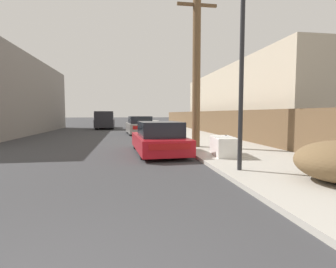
# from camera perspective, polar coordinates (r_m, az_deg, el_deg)

# --- Properties ---
(sidewalk_curb) EXTENTS (4.20, 63.00, 0.12)m
(sidewalk_curb) POSITION_cam_1_polar(r_m,az_deg,el_deg) (25.85, 1.21, 0.98)
(sidewalk_curb) COLOR #ADA89E
(sidewalk_curb) RESTS_ON ground
(discarded_fridge) EXTENTS (0.93, 1.70, 0.70)m
(discarded_fridge) POSITION_cam_1_polar(r_m,az_deg,el_deg) (9.77, 11.99, -2.57)
(discarded_fridge) COLOR white
(discarded_fridge) RESTS_ON sidewalk_curb
(parked_sports_car_red) EXTENTS (2.07, 4.63, 1.32)m
(parked_sports_car_red) POSITION_cam_1_polar(r_m,az_deg,el_deg) (10.78, -2.06, -1.10)
(parked_sports_car_red) COLOR red
(parked_sports_car_red) RESTS_ON ground
(car_parked_mid) EXTENTS (2.19, 4.20, 1.43)m
(car_parked_mid) POSITION_cam_1_polar(r_m,az_deg,el_deg) (20.81, -6.19, 1.77)
(car_parked_mid) COLOR gray
(car_parked_mid) RESTS_ON ground
(car_parked_far) EXTENTS (1.99, 4.14, 1.29)m
(car_parked_far) POSITION_cam_1_polar(r_m,az_deg,el_deg) (28.72, -6.02, 2.40)
(car_parked_far) COLOR silver
(car_parked_far) RESTS_ON ground
(pickup_truck) EXTENTS (2.08, 5.95, 1.87)m
(pickup_truck) POSITION_cam_1_polar(r_m,az_deg,el_deg) (28.87, -13.58, 2.96)
(pickup_truck) COLOR #232328
(pickup_truck) RESTS_ON ground
(utility_pole) EXTENTS (1.80, 0.36, 7.04)m
(utility_pole) POSITION_cam_1_polar(r_m,az_deg,el_deg) (12.26, 6.21, 14.20)
(utility_pole) COLOR brown
(utility_pole) RESTS_ON sidewalk_curb
(street_lamp) EXTENTS (0.26, 0.26, 4.91)m
(street_lamp) POSITION_cam_1_polar(r_m,az_deg,el_deg) (7.36, 15.75, 14.59)
(street_lamp) COLOR #232326
(street_lamp) RESTS_ON sidewalk_curb
(wooden_fence) EXTENTS (0.08, 36.57, 1.71)m
(wooden_fence) POSITION_cam_1_polar(r_m,az_deg,el_deg) (22.83, 7.62, 2.78)
(wooden_fence) COLOR brown
(wooden_fence) RESTS_ON sidewalk_curb
(building_right_house) EXTENTS (6.00, 18.92, 5.12)m
(building_right_house) POSITION_cam_1_polar(r_m,az_deg,el_deg) (22.39, 18.33, 6.61)
(building_right_house) COLOR beige
(building_right_house) RESTS_ON ground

